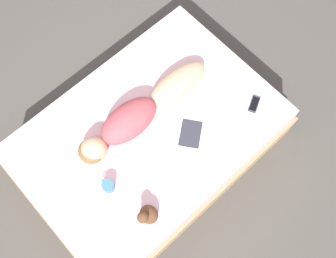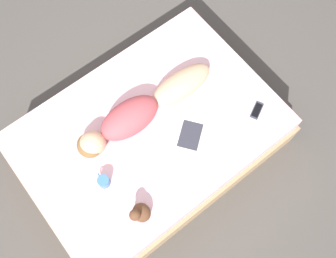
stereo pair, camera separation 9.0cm
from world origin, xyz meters
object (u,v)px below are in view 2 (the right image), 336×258
open_magazine (205,139)px  cell_phone (257,110)px  coffee_mug (104,181)px  person (140,111)px

open_magazine → cell_phone: same height
coffee_mug → cell_phone: coffee_mug is taller
coffee_mug → cell_phone: size_ratio=0.74×
person → cell_phone: size_ratio=7.46×
person → open_magazine: person is taller
person → coffee_mug: person is taller
open_magazine → coffee_mug: (0.20, 0.84, 0.05)m
cell_phone → person: bearing=29.2°
open_magazine → cell_phone: (-0.07, -0.50, 0.00)m
person → open_magazine: bearing=-147.7°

